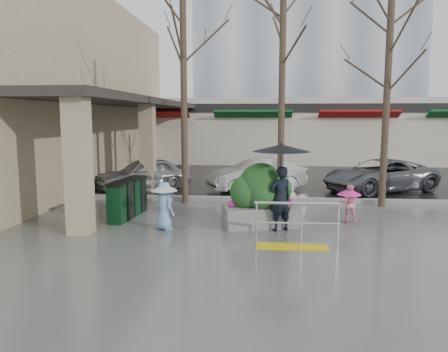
% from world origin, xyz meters
% --- Properties ---
extents(ground, '(120.00, 120.00, 0.00)m').
position_xyz_m(ground, '(0.00, 0.00, 0.00)').
color(ground, '#51514F').
rests_on(ground, ground).
extents(street_asphalt, '(120.00, 36.00, 0.01)m').
position_xyz_m(street_asphalt, '(0.00, 22.00, 0.01)').
color(street_asphalt, black).
rests_on(street_asphalt, ground).
extents(curb, '(120.00, 0.30, 0.15)m').
position_xyz_m(curb, '(0.00, 4.00, 0.07)').
color(curb, gray).
rests_on(curb, ground).
extents(near_building, '(6.00, 18.00, 8.00)m').
position_xyz_m(near_building, '(-9.00, 8.00, 4.00)').
color(near_building, tan).
rests_on(near_building, ground).
extents(canopy_slab, '(2.80, 18.00, 0.25)m').
position_xyz_m(canopy_slab, '(-4.80, 8.00, 3.62)').
color(canopy_slab, '#2D2823').
rests_on(canopy_slab, pillar_front).
extents(pillar_front, '(0.55, 0.55, 3.50)m').
position_xyz_m(pillar_front, '(-3.90, -0.50, 1.75)').
color(pillar_front, tan).
rests_on(pillar_front, ground).
extents(pillar_back, '(0.55, 0.55, 3.50)m').
position_xyz_m(pillar_back, '(-3.90, 6.00, 1.75)').
color(pillar_back, tan).
rests_on(pillar_back, ground).
extents(storefront_row, '(34.00, 6.74, 4.00)m').
position_xyz_m(storefront_row, '(2.00, 17.97, 2.01)').
color(storefront_row, beige).
rests_on(storefront_row, ground).
extents(office_tower, '(18.00, 12.00, 25.00)m').
position_xyz_m(office_tower, '(4.00, 30.00, 12.50)').
color(office_tower, '#8C99A8').
rests_on(office_tower, ground).
extents(handrail, '(1.90, 0.50, 1.03)m').
position_xyz_m(handrail, '(1.36, -1.20, 0.38)').
color(handrail, yellow).
rests_on(handrail, ground).
extents(tree_west, '(3.20, 3.20, 6.80)m').
position_xyz_m(tree_west, '(-2.00, 3.60, 5.08)').
color(tree_west, '#382B21').
rests_on(tree_west, ground).
extents(tree_midwest, '(3.20, 3.20, 7.00)m').
position_xyz_m(tree_midwest, '(1.20, 3.60, 5.23)').
color(tree_midwest, '#382B21').
rests_on(tree_midwest, ground).
extents(tree_mideast, '(3.20, 3.20, 6.50)m').
position_xyz_m(tree_mideast, '(4.50, 3.60, 4.86)').
color(tree_mideast, '#382B21').
rests_on(tree_mideast, ground).
extents(woman, '(1.47, 1.47, 2.26)m').
position_xyz_m(woman, '(1.08, 0.21, 1.47)').
color(woman, black).
rests_on(woman, ground).
extents(child_pink, '(0.66, 0.66, 1.06)m').
position_xyz_m(child_pink, '(3.00, 1.28, 0.62)').
color(child_pink, pink).
rests_on(child_pink, ground).
extents(child_blue, '(0.72, 0.70, 1.24)m').
position_xyz_m(child_blue, '(-1.90, 0.05, 0.73)').
color(child_blue, '#7BADDC').
rests_on(child_blue, ground).
extents(planter, '(2.13, 1.44, 1.70)m').
position_xyz_m(planter, '(0.58, 0.66, 0.81)').
color(planter, slate).
rests_on(planter, ground).
extents(news_boxes, '(0.63, 2.02, 1.11)m').
position_xyz_m(news_boxes, '(-3.27, 1.34, 0.55)').
color(news_boxes, '#0C361A').
rests_on(news_boxes, ground).
extents(car_a, '(3.94, 3.16, 1.26)m').
position_xyz_m(car_a, '(-4.16, 6.23, 0.63)').
color(car_a, '#A09FA4').
rests_on(car_a, ground).
extents(car_b, '(4.03, 2.79, 1.26)m').
position_xyz_m(car_b, '(0.39, 6.23, 0.63)').
color(car_b, silver).
rests_on(car_b, ground).
extents(car_c, '(4.99, 3.89, 1.26)m').
position_xyz_m(car_c, '(5.15, 6.50, 0.63)').
color(car_c, '#5C5E64').
rests_on(car_c, ground).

